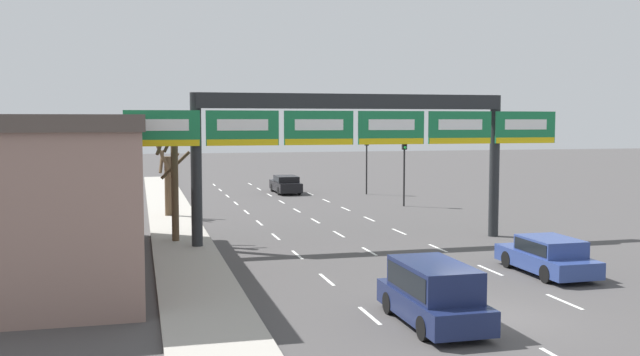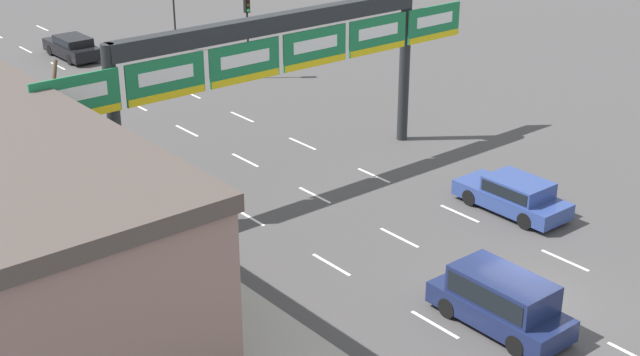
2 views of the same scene
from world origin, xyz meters
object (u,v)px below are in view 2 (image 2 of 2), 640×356
at_px(car_black, 72,46).
at_px(sign_gantry, 277,52).
at_px(car_blue, 514,194).
at_px(suv_navy, 501,298).
at_px(traffic_light_near_gantry, 247,21).
at_px(tree_bare_closest, 73,144).

bearing_deg(car_black, sign_gantry, -93.73).
xyz_separation_m(sign_gantry, car_blue, (5.06, -8.62, -4.79)).
relative_size(suv_navy, traffic_light_near_gantry, 0.95).
height_order(car_blue, tree_bare_closest, tree_bare_closest).
height_order(sign_gantry, traffic_light_near_gantry, sign_gantry).
bearing_deg(suv_navy, traffic_light_near_gantry, 70.63).
distance_m(car_blue, car_black, 32.50).
bearing_deg(traffic_light_near_gantry, car_black, 119.59).
relative_size(sign_gantry, car_blue, 4.54).
distance_m(traffic_light_near_gantry, tree_bare_closest, 19.44).
bearing_deg(suv_navy, sign_gantry, 82.43).
height_order(car_blue, suv_navy, suv_navy).
relative_size(car_black, suv_navy, 1.07).
xyz_separation_m(car_black, tree_bare_closest, (-9.85, -21.82, 2.25)).
xyz_separation_m(sign_gantry, suv_navy, (-1.82, -13.73, -4.57)).
bearing_deg(traffic_light_near_gantry, suv_navy, -109.37).
bearing_deg(traffic_light_near_gantry, car_blue, -96.65).
xyz_separation_m(traffic_light_near_gantry, tree_bare_closest, (-15.90, -11.17, -0.39)).
xyz_separation_m(sign_gantry, traffic_light_near_gantry, (7.59, 13.05, -2.16)).
height_order(car_black, suv_navy, suv_navy).
bearing_deg(tree_bare_closest, suv_navy, -67.43).
bearing_deg(sign_gantry, suv_navy, -97.57).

